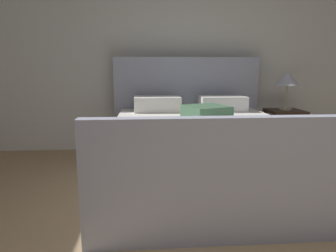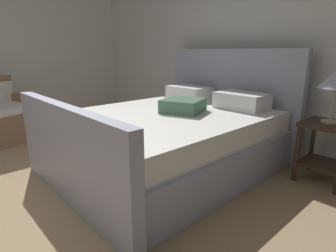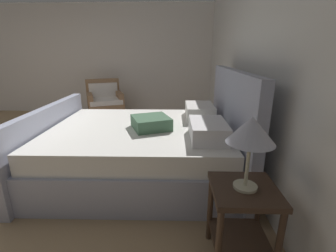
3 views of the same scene
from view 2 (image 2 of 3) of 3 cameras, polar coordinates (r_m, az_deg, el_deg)
wall_back at (r=3.94m, az=13.98°, el=15.29°), size 6.23×0.12×2.56m
bed at (r=3.00m, az=0.63°, el=-2.02°), size 1.94×2.32×1.28m
nightstand_right at (r=3.04m, az=30.24°, el=-2.98°), size 0.44×0.44×0.60m
armchair at (r=4.60m, az=-31.33°, el=1.74°), size 0.95×0.94×0.90m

